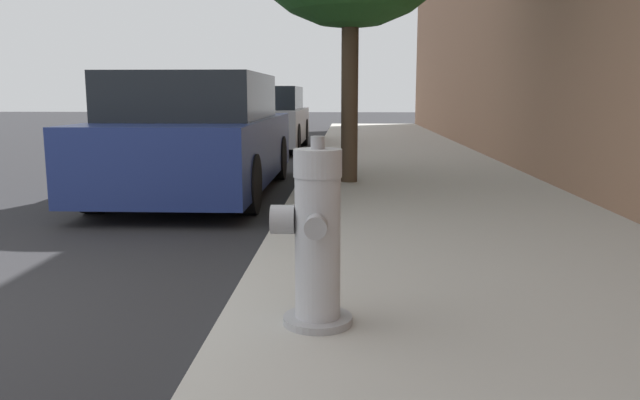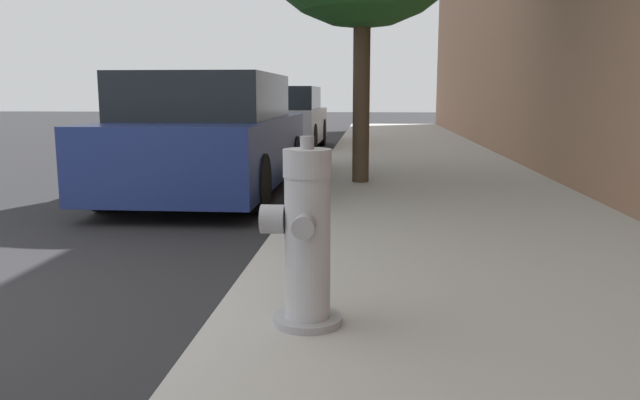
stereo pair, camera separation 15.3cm
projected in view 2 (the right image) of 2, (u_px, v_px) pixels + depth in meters
sidewalk_slab at (529, 340)px, 2.90m from camera, size 3.01×40.00×0.15m
fire_hydrant at (306, 239)px, 2.84m from camera, size 0.37×0.39×0.87m
parked_car_near at (211, 137)px, 7.57m from camera, size 1.79×4.27×1.44m
parked_car_mid at (281, 119)px, 13.60m from camera, size 1.74×3.82×1.37m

